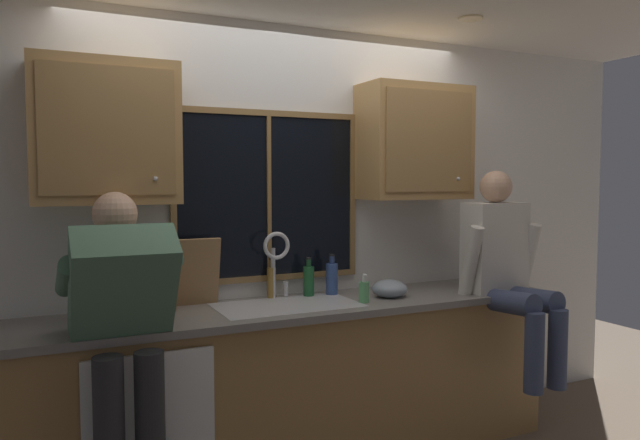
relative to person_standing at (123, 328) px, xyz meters
name	(u,v)px	position (x,y,z in m)	size (l,w,h in m)	color
back_wall	(278,236)	(1.01, 0.68, 0.31)	(5.49, 0.12, 2.55)	silver
ceiling_downlight_right	(471,18)	(1.94, 0.02, 1.58)	(0.14, 0.14, 0.01)	#FFEAB2
window_glass	(268,196)	(0.92, 0.61, 0.56)	(1.10, 0.02, 0.95)	black
window_frame_top	(268,113)	(0.92, 0.60, 1.05)	(1.17, 0.02, 0.04)	olive
window_frame_bottom	(269,278)	(0.92, 0.60, 0.07)	(1.17, 0.02, 0.04)	olive
window_frame_left	(173,198)	(0.36, 0.60, 0.56)	(0.04, 0.02, 0.95)	olive
window_frame_right	(352,195)	(1.49, 0.60, 0.56)	(0.04, 0.02, 0.95)	olive
window_mullion_center	(269,196)	(0.92, 0.60, 0.56)	(0.02, 0.02, 0.95)	olive
lower_cabinet_run	(301,386)	(1.01, 0.33, -0.52)	(3.09, 0.58, 0.88)	#A07744
countertop	(302,308)	(1.01, 0.31, -0.06)	(3.15, 0.62, 0.04)	slate
dishwasher_front	(151,432)	(0.11, 0.01, -0.51)	(0.60, 0.02, 0.74)	white
upper_cabinet_left	(105,133)	(-0.01, 0.45, 0.90)	(0.71, 0.36, 0.72)	#B2844C
upper_cabinet_right	(415,143)	(1.86, 0.45, 0.90)	(0.71, 0.36, 0.72)	#B2844C
sink	(287,322)	(0.92, 0.32, -0.14)	(0.80, 0.46, 0.21)	#B7B7BC
faucet	(277,257)	(0.93, 0.50, 0.21)	(0.18, 0.09, 0.40)	silver
person_standing	(123,328)	(0.00, 0.00, 0.00)	(0.53, 0.69, 1.57)	#262628
person_sitting_on_counter	(506,264)	(2.27, 0.05, 0.14)	(0.54, 0.60, 1.26)	#384260
knife_block	(163,292)	(0.26, 0.44, 0.06)	(0.12, 0.18, 0.32)	olive
cutting_board	(194,272)	(0.45, 0.53, 0.15)	(0.28, 0.02, 0.39)	#997047
mixing_bowl	(390,289)	(1.57, 0.28, 0.00)	(0.22, 0.22, 0.11)	#8C99A8
soap_dispenser	(364,291)	(1.35, 0.20, 0.02)	(0.06, 0.07, 0.17)	#59A566
bottle_green_glass	(309,280)	(1.14, 0.51, 0.05)	(0.07, 0.07, 0.24)	#1E592D
bottle_tall_clear	(271,281)	(0.92, 0.55, 0.06)	(0.05, 0.05, 0.24)	olive
bottle_amber_small	(332,278)	(1.29, 0.49, 0.06)	(0.07, 0.07, 0.25)	#334C8C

